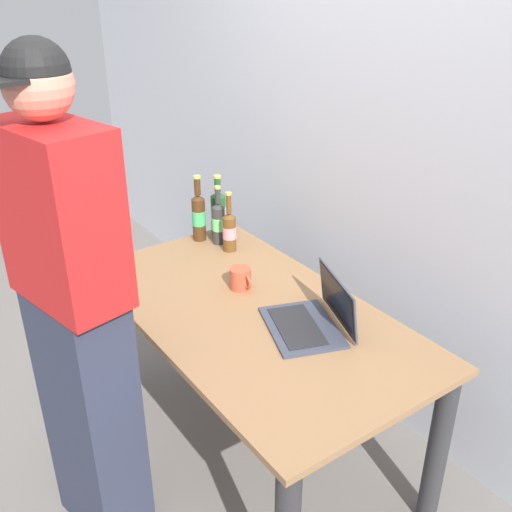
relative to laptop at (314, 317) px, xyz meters
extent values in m
plane|color=slate|center=(-0.24, -0.12, -0.77)|extent=(8.00, 8.00, 0.00)
cube|color=olive|center=(-0.24, -0.12, -0.05)|extent=(1.51, 0.83, 0.03)
cylinder|color=#2D2D30|center=(-0.93, -0.47, -0.42)|extent=(0.08, 0.08, 0.70)
cylinder|color=#2D2D30|center=(-0.93, 0.23, -0.42)|extent=(0.08, 0.08, 0.70)
cylinder|color=#2D2D30|center=(0.46, 0.23, -0.42)|extent=(0.08, 0.08, 0.70)
cube|color=#383D4C|center=(-0.02, -0.04, -0.04)|extent=(0.40, 0.35, 0.01)
cube|color=#232326|center=(-0.02, -0.06, -0.03)|extent=(0.32, 0.24, 0.00)
cube|color=#383D4C|center=(0.03, 0.09, 0.07)|extent=(0.33, 0.15, 0.19)
cube|color=black|center=(0.03, 0.08, 0.07)|extent=(0.30, 0.13, 0.17)
cylinder|color=brown|center=(-0.74, 0.10, 0.04)|extent=(0.06, 0.06, 0.17)
cone|color=brown|center=(-0.74, 0.10, 0.14)|extent=(0.06, 0.06, 0.02)
cylinder|color=brown|center=(-0.74, 0.10, 0.19)|extent=(0.02, 0.02, 0.09)
cylinder|color=#BFB74C|center=(-0.74, 0.10, 0.25)|extent=(0.03, 0.03, 0.01)
cylinder|color=#D58A92|center=(-0.74, 0.10, 0.05)|extent=(0.06, 0.06, 0.06)
cylinder|color=#1E5123|center=(-0.93, 0.16, 0.06)|extent=(0.07, 0.07, 0.20)
cone|color=#1E5123|center=(-0.93, 0.16, 0.17)|extent=(0.07, 0.07, 0.03)
cylinder|color=#1E5123|center=(-0.93, 0.16, 0.22)|extent=(0.03, 0.03, 0.07)
cylinder|color=#BFB74C|center=(-0.93, 0.16, 0.26)|extent=(0.04, 0.04, 0.01)
cylinder|color=#98CF81|center=(-0.93, 0.16, 0.07)|extent=(0.08, 0.08, 0.07)
cylinder|color=#472B14|center=(-0.93, 0.05, 0.07)|extent=(0.07, 0.07, 0.21)
cone|color=#472B14|center=(-0.93, 0.05, 0.18)|extent=(0.07, 0.07, 0.02)
cylinder|color=#472B14|center=(-0.93, 0.05, 0.24)|extent=(0.03, 0.03, 0.08)
cylinder|color=#BFB74C|center=(-0.93, 0.05, 0.28)|extent=(0.04, 0.04, 0.01)
cylinder|color=#3FB763|center=(-0.93, 0.05, 0.08)|extent=(0.07, 0.07, 0.07)
cylinder|color=#333333|center=(-0.84, 0.10, 0.05)|extent=(0.06, 0.06, 0.19)
cone|color=#333333|center=(-0.84, 0.10, 0.16)|extent=(0.06, 0.06, 0.02)
cylinder|color=#333333|center=(-0.84, 0.10, 0.20)|extent=(0.03, 0.03, 0.07)
cylinder|color=#BFB74C|center=(-0.84, 0.10, 0.25)|extent=(0.03, 0.03, 0.01)
cylinder|color=#6EDB75|center=(-0.84, 0.10, 0.06)|extent=(0.06, 0.06, 0.06)
cube|color=#2D3347|center=(-0.27, -0.79, -0.27)|extent=(0.38, 0.28, 1.00)
cube|color=red|center=(-0.27, -0.79, 0.51)|extent=(0.45, 0.30, 0.56)
sphere|color=#DF856C|center=(-0.27, -0.79, 0.89)|extent=(0.20, 0.20, 0.20)
sphere|color=black|center=(-0.27, -0.79, 0.92)|extent=(0.19, 0.19, 0.19)
cylinder|color=#BF4C33|center=(-0.40, -0.06, 0.00)|extent=(0.09, 0.09, 0.09)
torus|color=#BF4C33|center=(-0.36, -0.06, 0.01)|extent=(0.06, 0.01, 0.06)
cube|color=silver|center=(-0.24, 0.60, 0.53)|extent=(6.00, 0.10, 2.60)
camera|label=1|loc=(1.37, -1.23, 1.17)|focal=40.62mm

